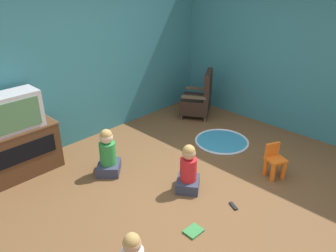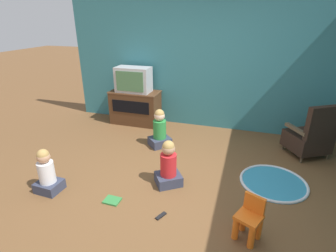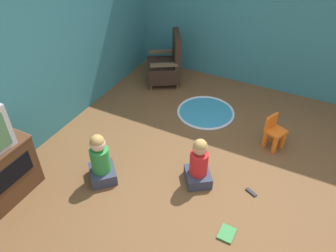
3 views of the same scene
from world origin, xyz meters
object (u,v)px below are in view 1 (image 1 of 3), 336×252
at_px(television, 12,112).
at_px(yellow_kid_chair, 275,163).
at_px(child_watching_left, 188,170).
at_px(child_watching_right, 108,154).
at_px(black_armchair, 198,100).
at_px(book, 194,231).
at_px(remote_control, 233,206).
at_px(tv_cabinet, 20,150).

bearing_deg(television, yellow_kid_chair, -46.85).
distance_m(child_watching_left, child_watching_right, 1.19).
distance_m(yellow_kid_chair, child_watching_left, 1.28).
distance_m(television, yellow_kid_chair, 3.66).
distance_m(black_armchair, book, 3.29).
xyz_separation_m(television, black_armchair, (3.35, -0.48, -0.62)).
bearing_deg(child_watching_right, book, -137.30).
relative_size(black_armchair, child_watching_right, 1.35).
height_order(television, black_armchair, television).
height_order(black_armchair, child_watching_right, black_armchair).
distance_m(television, child_watching_left, 2.47).
bearing_deg(remote_control, yellow_kid_chair, -65.44).
bearing_deg(yellow_kid_chair, tv_cabinet, 157.60).
bearing_deg(remote_control, child_watching_right, 44.77).
distance_m(television, book, 2.81).
relative_size(child_watching_right, remote_control, 4.49).
relative_size(yellow_kid_chair, child_watching_right, 0.70).
relative_size(yellow_kid_chair, remote_control, 3.15).
bearing_deg(remote_control, television, 54.94).
bearing_deg(television, book, -72.55).
relative_size(tv_cabinet, yellow_kid_chair, 2.15).
relative_size(black_armchair, yellow_kid_chair, 1.92).
height_order(television, book, television).
bearing_deg(yellow_kid_chair, child_watching_left, 173.13).
bearing_deg(book, television, -71.01).
height_order(yellow_kid_chair, remote_control, yellow_kid_chair).
distance_m(child_watching_right, remote_control, 1.87).
xyz_separation_m(tv_cabinet, television, (0.00, -0.03, 0.60)).
bearing_deg(television, child_watching_left, -54.94).
height_order(television, yellow_kid_chair, television).
height_order(black_armchair, book, black_armchair).
bearing_deg(remote_control, black_armchair, -16.09).
height_order(black_armchair, remote_control, black_armchair).
relative_size(television, black_armchair, 0.76).
bearing_deg(book, tv_cabinet, -71.23).
bearing_deg(black_armchair, yellow_kid_chair, 35.83).
distance_m(tv_cabinet, child_watching_right, 1.24).
xyz_separation_m(tv_cabinet, child_watching_left, (1.36, -1.98, -0.08)).
distance_m(child_watching_left, book, 0.86).
bearing_deg(child_watching_left, book, -169.35).
distance_m(television, remote_control, 3.14).
bearing_deg(black_armchair, child_watching_right, -22.57).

